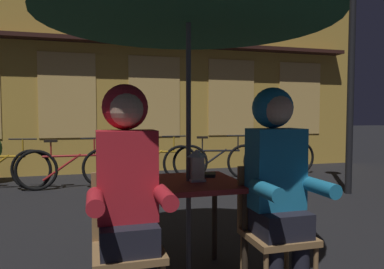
% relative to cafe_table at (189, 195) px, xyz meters
% --- Properties ---
extents(cafe_table, '(0.72, 0.72, 0.74)m').
position_rel_cafe_table_xyz_m(cafe_table, '(0.00, 0.00, 0.00)').
color(cafe_table, maroon).
rests_on(cafe_table, ground_plane).
extents(lantern, '(0.11, 0.11, 0.23)m').
position_rel_cafe_table_xyz_m(lantern, '(0.05, -0.02, 0.22)').
color(lantern, white).
rests_on(lantern, cafe_table).
extents(chair_left, '(0.40, 0.40, 0.87)m').
position_rel_cafe_table_xyz_m(chair_left, '(-0.48, -0.37, -0.15)').
color(chair_left, olive).
rests_on(chair_left, ground_plane).
extents(chair_right, '(0.40, 0.40, 0.87)m').
position_rel_cafe_table_xyz_m(chair_right, '(0.48, -0.37, -0.15)').
color(chair_right, olive).
rests_on(chair_right, ground_plane).
extents(person_left_hooded, '(0.45, 0.56, 1.40)m').
position_rel_cafe_table_xyz_m(person_left_hooded, '(-0.48, -0.43, 0.21)').
color(person_left_hooded, black).
rests_on(person_left_hooded, ground_plane).
extents(person_right_hooded, '(0.45, 0.56, 1.40)m').
position_rel_cafe_table_xyz_m(person_right_hooded, '(0.48, -0.43, 0.21)').
color(person_right_hooded, black).
rests_on(person_right_hooded, ground_plane).
extents(shopfront_building, '(10.00, 0.93, 6.20)m').
position_rel_cafe_table_xyz_m(shopfront_building, '(0.63, 5.40, 2.45)').
color(shopfront_building, gold).
rests_on(shopfront_building, ground_plane).
extents(street_lamp, '(0.32, 0.32, 3.88)m').
position_rel_cafe_table_xyz_m(street_lamp, '(3.13, 2.12, 2.08)').
color(street_lamp, black).
rests_on(street_lamp, ground_plane).
extents(bicycle_third, '(1.68, 0.08, 0.84)m').
position_rel_cafe_table_xyz_m(bicycle_third, '(-1.03, 3.63, -0.29)').
color(bicycle_third, black).
rests_on(bicycle_third, ground_plane).
extents(bicycle_fourth, '(1.68, 0.11, 0.84)m').
position_rel_cafe_table_xyz_m(bicycle_fourth, '(0.37, 3.85, -0.29)').
color(bicycle_fourth, black).
rests_on(bicycle_fourth, ground_plane).
extents(bicycle_fifth, '(1.66, 0.36, 0.84)m').
position_rel_cafe_table_xyz_m(bicycle_fifth, '(1.58, 3.77, -0.29)').
color(bicycle_fifth, black).
rests_on(bicycle_fifth, ground_plane).
extents(bicycle_furthest, '(1.67, 0.24, 0.84)m').
position_rel_cafe_table_xyz_m(bicycle_furthest, '(2.93, 3.85, -0.29)').
color(bicycle_furthest, black).
rests_on(bicycle_furthest, ground_plane).
extents(book, '(0.24, 0.21, 0.02)m').
position_rel_cafe_table_xyz_m(book, '(0.16, 0.16, 0.11)').
color(book, black).
rests_on(book, cafe_table).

